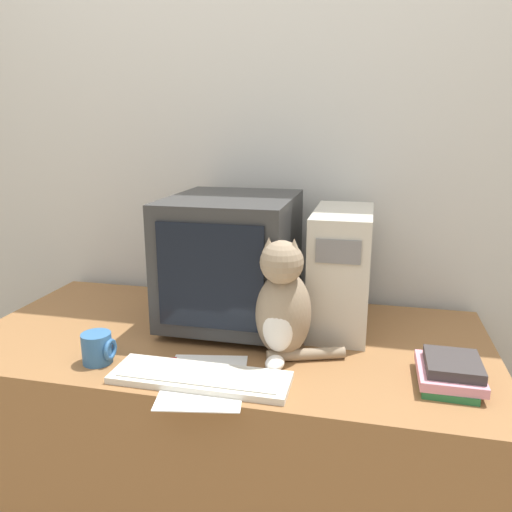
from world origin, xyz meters
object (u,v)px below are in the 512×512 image
at_px(computer_tower, 341,269).
at_px(cat, 283,306).
at_px(keyboard, 200,377).
at_px(pen, 150,362).
at_px(mug, 98,348).
at_px(book_stack, 450,372).
at_px(crt_monitor, 232,258).

distance_m(computer_tower, cat, 0.32).
distance_m(keyboard, pen, 0.18).
distance_m(computer_tower, keyboard, 0.60).
xyz_separation_m(keyboard, cat, (0.18, 0.19, 0.14)).
relative_size(keyboard, mug, 5.31).
height_order(computer_tower, pen, computer_tower).
distance_m(keyboard, mug, 0.32).
relative_size(cat, mug, 4.00).
relative_size(computer_tower, pen, 2.89).
height_order(keyboard, book_stack, book_stack).
relative_size(keyboard, pen, 3.47).
bearing_deg(crt_monitor, book_stack, -23.79).
height_order(crt_monitor, computer_tower, crt_monitor).
bearing_deg(mug, pen, 11.52).
xyz_separation_m(computer_tower, book_stack, (0.31, -0.34, -0.16)).
relative_size(book_stack, pen, 1.46).
relative_size(cat, pen, 2.61).
distance_m(computer_tower, pen, 0.67).
distance_m(crt_monitor, keyboard, 0.48).
distance_m(book_stack, pen, 0.81).
bearing_deg(computer_tower, cat, -117.09).
relative_size(crt_monitor, computer_tower, 1.22).
distance_m(book_stack, mug, 0.95).
xyz_separation_m(computer_tower, mug, (-0.64, -0.44, -0.15)).
height_order(keyboard, cat, cat).
relative_size(keyboard, cat, 1.33).
bearing_deg(cat, pen, -157.01).
bearing_deg(keyboard, book_stack, 11.72).
bearing_deg(book_stack, keyboard, -168.28).
xyz_separation_m(crt_monitor, cat, (0.22, -0.23, -0.07)).
bearing_deg(mug, computer_tower, 34.22).
bearing_deg(keyboard, mug, 173.79).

